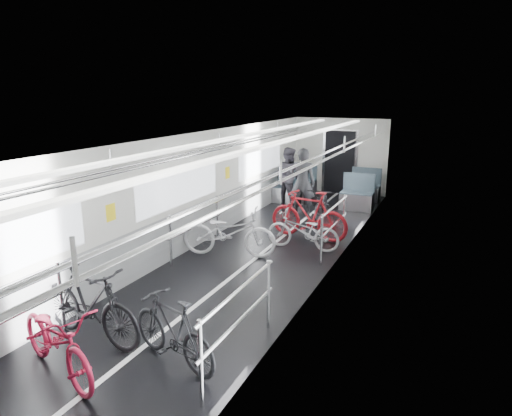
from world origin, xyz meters
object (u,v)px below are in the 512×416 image
Objects in this scene: bike_right_far at (309,215)px; bike_aisle at (322,204)px; bike_left_near at (57,340)px; person_standing at (302,183)px; bike_left_far at (229,232)px; person_seated at (288,176)px; bike_left_mid at (90,303)px; bike_right_near at (173,330)px; bike_right_mid at (303,231)px.

bike_right_far is 1.11× the size of bike_aisle.
bike_left_near is 7.77m from person_standing.
bike_left_far is 4.62m from person_seated.
bike_left_mid is 1.22× the size of bike_right_near.
person_standing reaches higher than bike_right_near.
bike_right_mid is at bearing -9.73° from bike_left_mid.
person_standing is (0.36, 7.75, 0.46)m from bike_left_near.
bike_right_far is 3.27m from person_seated.
bike_left_near is 0.93× the size of person_standing.
bike_left_mid is at bearing 34.52° from bike_left_near.
bike_left_mid is 0.95× the size of bike_left_far.
bike_right_near is at bearing -82.61° from bike_left_mid.
bike_right_near is at bearing -2.61° from bike_right_mid.
bike_right_mid is (1.21, 0.97, -0.09)m from bike_left_far.
bike_left_near is at bearing -38.13° from bike_right_near.
person_standing reaches higher than bike_right_mid.
bike_left_mid reaches higher than bike_right_near.
bike_left_far is at bearing -26.56° from bike_right_far.
person_seated reaches higher than bike_right_far.
person_seated is (-0.44, 4.58, 0.34)m from bike_left_far.
bike_left_mid is 1.09× the size of bike_aisle.
bike_left_mid reaches higher than bike_right_mid.
bike_left_mid is at bearing 109.34° from person_seated.
bike_left_far is at bearing 113.03° from person_seated.
bike_left_far is 1.12× the size of person_seated.
bike_right_mid is (1.39, 4.58, -0.13)m from bike_left_mid.
bike_aisle is (-0.16, 1.59, -0.12)m from bike_right_far.
bike_right_near is 0.80× the size of bike_right_far.
bike_right_near is 4.58m from bike_right_mid.
person_seated is at bearing 8.99° from bike_left_mid.
bike_aisle reaches higher than bike_right_mid.
person_seated is at bearing -64.21° from person_standing.
bike_left_near is 5.45m from bike_right_mid.
bike_left_far is 1.14× the size of bike_aisle.
person_standing is at bearing -20.23° from bike_left_far.
bike_left_near is at bearing 110.46° from person_seated.
person_standing reaches higher than bike_left_near.
bike_right_near is at bearing 118.20° from person_seated.
bike_left_far is 3.44m from bike_aisle.
person_seated is (-0.46, 8.93, 0.39)m from bike_left_near.
bike_right_far is at bearing 9.25° from bike_left_near.
person_seated is (-0.82, 1.18, -0.07)m from person_standing.
bike_right_mid is at bearing 99.56° from person_standing.
bike_left_far is 1.03× the size of person_standing.
person_standing is (-0.72, 7.01, 0.47)m from bike_right_near.
bike_right_far reaches higher than bike_left_far.
bike_left_far is 3.77m from bike_right_near.
bike_right_mid is 0.85× the size of person_standing.
bike_right_far is 1.10× the size of person_seated.
bike_aisle is (0.92, 7.65, -0.01)m from bike_left_near.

